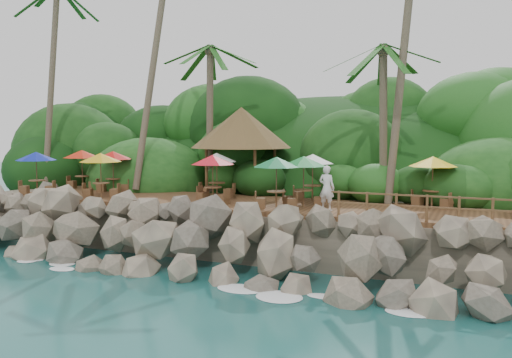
% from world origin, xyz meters
% --- Properties ---
extents(ground, '(140.00, 140.00, 0.00)m').
position_xyz_m(ground, '(0.00, 0.00, 0.00)').
color(ground, '#19514F').
rests_on(ground, ground).
extents(land_base, '(32.00, 25.20, 2.10)m').
position_xyz_m(land_base, '(0.00, 16.00, 1.05)').
color(land_base, gray).
rests_on(land_base, ground).
extents(jungle_hill, '(44.80, 28.00, 15.40)m').
position_xyz_m(jungle_hill, '(0.00, 23.50, 0.00)').
color(jungle_hill, '#143811').
rests_on(jungle_hill, ground).
extents(seawall, '(29.00, 4.00, 2.30)m').
position_xyz_m(seawall, '(0.00, 2.00, 1.15)').
color(seawall, gray).
rests_on(seawall, ground).
extents(terrace, '(26.00, 5.00, 0.20)m').
position_xyz_m(terrace, '(0.00, 6.00, 2.20)').
color(terrace, brown).
rests_on(terrace, land_base).
extents(jungle_foliage, '(44.00, 16.00, 12.00)m').
position_xyz_m(jungle_foliage, '(0.00, 15.00, 0.00)').
color(jungle_foliage, '#143811').
rests_on(jungle_foliage, ground).
extents(foam_line, '(25.20, 0.80, 0.06)m').
position_xyz_m(foam_line, '(0.00, 0.30, 0.03)').
color(foam_line, white).
rests_on(foam_line, ground).
extents(palapa, '(5.45, 5.45, 4.60)m').
position_xyz_m(palapa, '(-2.41, 9.64, 5.79)').
color(palapa, brown).
rests_on(palapa, ground).
extents(dining_clusters, '(25.66, 5.26, 2.23)m').
position_xyz_m(dining_clusters, '(-1.68, 5.98, 4.15)').
color(dining_clusters, brown).
rests_on(dining_clusters, terrace).
extents(railing, '(7.20, 0.10, 1.00)m').
position_xyz_m(railing, '(7.82, 3.65, 2.91)').
color(railing, brown).
rests_on(railing, terrace).
extents(waiter, '(0.76, 0.57, 1.89)m').
position_xyz_m(waiter, '(3.68, 4.92, 3.25)').
color(waiter, white).
rests_on(waiter, terrace).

